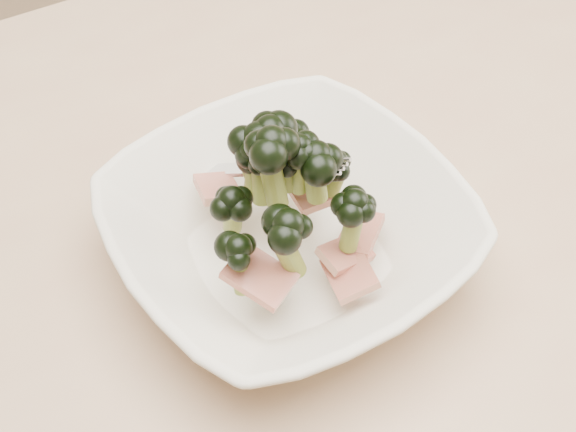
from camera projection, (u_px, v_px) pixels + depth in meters
name	position (u px, v px, depth m)	size (l,w,h in m)	color
dining_table	(308.00, 291.00, 0.73)	(1.20, 0.80, 0.75)	tan
broccoli_dish	(287.00, 223.00, 0.60)	(0.28, 0.28, 0.14)	beige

